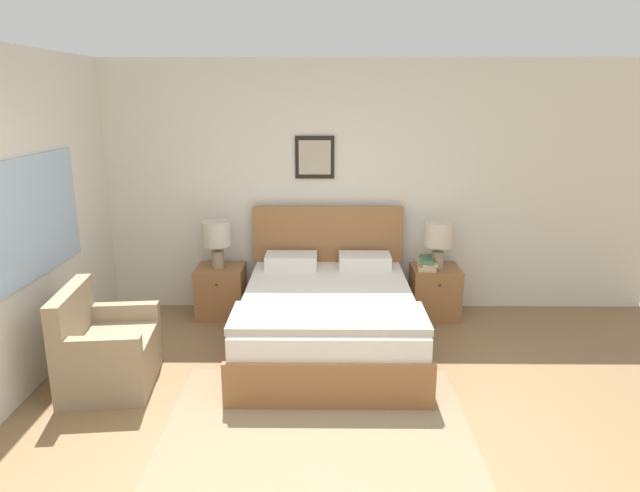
{
  "coord_description": "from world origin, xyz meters",
  "views": [
    {
      "loc": [
        0.02,
        -3.07,
        2.24
      ],
      "look_at": [
        -0.02,
        1.54,
        1.01
      ],
      "focal_mm": 32.0,
      "sensor_mm": 36.0,
      "label": 1
    }
  ],
  "objects_px": {
    "bed": "(328,317)",
    "table_lamp_near_window": "(217,236)",
    "nightstand_near_window": "(221,291)",
    "table_lamp_by_door": "(439,237)",
    "nightstand_by_door": "(435,292)",
    "armchair": "(105,352)"
  },
  "relations": [
    {
      "from": "table_lamp_near_window",
      "to": "nightstand_near_window",
      "type": "bearing_deg",
      "value": 56.22
    },
    {
      "from": "bed",
      "to": "nightstand_by_door",
      "type": "bearing_deg",
      "value": 35.89
    },
    {
      "from": "armchair",
      "to": "nightstand_near_window",
      "type": "relative_size",
      "value": 1.64
    },
    {
      "from": "armchair",
      "to": "nightstand_by_door",
      "type": "height_order",
      "value": "armchair"
    },
    {
      "from": "nightstand_near_window",
      "to": "table_lamp_near_window",
      "type": "relative_size",
      "value": 1.08
    },
    {
      "from": "bed",
      "to": "table_lamp_near_window",
      "type": "xyz_separation_m",
      "value": [
        -1.13,
        0.78,
        0.56
      ]
    },
    {
      "from": "table_lamp_near_window",
      "to": "bed",
      "type": "bearing_deg",
      "value": -34.83
    },
    {
      "from": "armchair",
      "to": "table_lamp_by_door",
      "type": "xyz_separation_m",
      "value": [
        2.88,
        1.48,
        0.57
      ]
    },
    {
      "from": "armchair",
      "to": "nightstand_near_window",
      "type": "bearing_deg",
      "value": 150.83
    },
    {
      "from": "nightstand_by_door",
      "to": "nightstand_near_window",
      "type": "bearing_deg",
      "value": 180.0
    },
    {
      "from": "table_lamp_near_window",
      "to": "table_lamp_by_door",
      "type": "xyz_separation_m",
      "value": [
        2.24,
        0.0,
        0.0
      ]
    },
    {
      "from": "armchair",
      "to": "nightstand_by_door",
      "type": "bearing_deg",
      "value": 111.73
    },
    {
      "from": "bed",
      "to": "table_lamp_by_door",
      "type": "bearing_deg",
      "value": 35.09
    },
    {
      "from": "bed",
      "to": "table_lamp_by_door",
      "type": "relative_size",
      "value": 4.32
    },
    {
      "from": "nightstand_by_door",
      "to": "table_lamp_by_door",
      "type": "xyz_separation_m",
      "value": [
        0.0,
        -0.02,
        0.59
      ]
    },
    {
      "from": "table_lamp_near_window",
      "to": "table_lamp_by_door",
      "type": "height_order",
      "value": "same"
    },
    {
      "from": "nightstand_by_door",
      "to": "table_lamp_near_window",
      "type": "height_order",
      "value": "table_lamp_near_window"
    },
    {
      "from": "bed",
      "to": "nightstand_by_door",
      "type": "distance_m",
      "value": 1.37
    },
    {
      "from": "bed",
      "to": "armchair",
      "type": "relative_size",
      "value": 2.43
    },
    {
      "from": "bed",
      "to": "nightstand_near_window",
      "type": "height_order",
      "value": "bed"
    },
    {
      "from": "nightstand_by_door",
      "to": "table_lamp_near_window",
      "type": "relative_size",
      "value": 1.08
    },
    {
      "from": "nightstand_by_door",
      "to": "armchair",
      "type": "bearing_deg",
      "value": -152.48
    }
  ]
}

